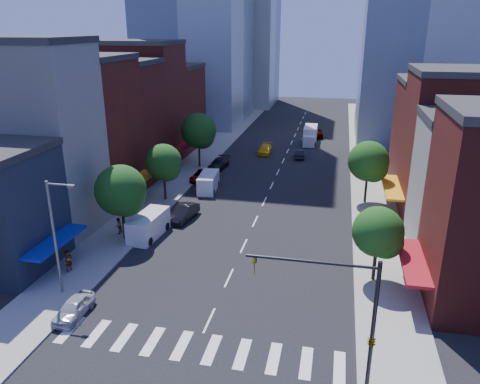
% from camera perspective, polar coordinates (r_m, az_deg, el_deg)
% --- Properties ---
extents(ground, '(220.00, 220.00, 0.00)m').
position_cam_1_polar(ground, '(34.03, -3.77, -15.35)').
color(ground, black).
rests_on(ground, ground).
extents(sidewalk_left, '(5.00, 120.00, 0.15)m').
position_cam_1_polar(sidewalk_left, '(72.45, -4.79, 4.02)').
color(sidewalk_left, gray).
rests_on(sidewalk_left, ground).
extents(sidewalk_right, '(5.00, 120.00, 0.15)m').
position_cam_1_polar(sidewalk_right, '(69.67, 15.35, 2.74)').
color(sidewalk_right, gray).
rests_on(sidewalk_right, ground).
extents(crosswalk, '(19.00, 3.00, 0.01)m').
position_cam_1_polar(crosswalk, '(31.72, -5.31, -18.36)').
color(crosswalk, silver).
rests_on(crosswalk, ground).
extents(bldg_left_1, '(12.00, 8.00, 18.00)m').
position_cam_1_polar(bldg_left_1, '(49.48, -24.21, 5.66)').
color(bldg_left_1, beige).
rests_on(bldg_left_1, ground).
extents(bldg_left_2, '(12.00, 9.00, 16.00)m').
position_cam_1_polar(bldg_left_2, '(56.58, -19.14, 6.84)').
color(bldg_left_2, '#581A15').
rests_on(bldg_left_2, ground).
extents(bldg_left_3, '(12.00, 8.00, 15.00)m').
position_cam_1_polar(bldg_left_3, '(63.94, -15.24, 8.14)').
color(bldg_left_3, '#551915').
rests_on(bldg_left_3, ground).
extents(bldg_left_4, '(12.00, 9.00, 17.00)m').
position_cam_1_polar(bldg_left_4, '(71.31, -12.23, 10.33)').
color(bldg_left_4, '#581A15').
rests_on(bldg_left_4, ground).
extents(bldg_left_5, '(12.00, 10.00, 13.00)m').
position_cam_1_polar(bldg_left_5, '(80.28, -9.38, 10.06)').
color(bldg_left_5, '#551915').
rests_on(bldg_left_5, ground).
extents(bldg_right_2, '(12.00, 10.00, 15.00)m').
position_cam_1_polar(bldg_right_2, '(53.76, 25.88, 4.76)').
color(bldg_right_2, '#581A15').
rests_on(bldg_right_2, ground).
extents(bldg_right_3, '(12.00, 10.00, 13.00)m').
position_cam_1_polar(bldg_right_3, '(63.48, 23.81, 6.16)').
color(bldg_right_3, '#551915').
rests_on(bldg_right_3, ground).
extents(traffic_signal, '(7.24, 2.24, 8.00)m').
position_cam_1_polar(traffic_signal, '(27.09, 14.70, -15.57)').
color(traffic_signal, black).
rests_on(traffic_signal, sidewalk_right).
extents(streetlight, '(2.25, 0.25, 9.00)m').
position_cam_1_polar(streetlight, '(36.89, -21.53, -4.48)').
color(streetlight, slate).
rests_on(streetlight, sidewalk_left).
extents(tree_left_near, '(4.80, 4.80, 7.30)m').
position_cam_1_polar(tree_left_near, '(44.77, -14.19, -0.05)').
color(tree_left_near, black).
rests_on(tree_left_near, sidewalk_left).
extents(tree_left_mid, '(4.20, 4.20, 6.65)m').
position_cam_1_polar(tree_left_mid, '(54.44, -9.19, 3.42)').
color(tree_left_mid, black).
rests_on(tree_left_mid, sidewalk_left).
extents(tree_left_far, '(5.00, 5.00, 7.75)m').
position_cam_1_polar(tree_left_far, '(67.11, -4.96, 7.27)').
color(tree_left_far, black).
rests_on(tree_left_far, sidewalk_left).
extents(tree_right_near, '(4.00, 4.00, 6.20)m').
position_cam_1_polar(tree_right_near, '(38.08, 16.68, -4.94)').
color(tree_right_near, black).
rests_on(tree_right_near, sidewalk_right).
extents(tree_right_far, '(4.60, 4.60, 7.20)m').
position_cam_1_polar(tree_right_far, '(54.79, 15.54, 3.42)').
color(tree_right_far, black).
rests_on(tree_right_far, sidewalk_right).
extents(parked_car_front, '(1.64, 3.97, 1.35)m').
position_cam_1_polar(parked_car_front, '(35.99, -19.61, -13.17)').
color(parked_car_front, '#B3B3B8').
rests_on(parked_car_front, ground).
extents(parked_car_second, '(2.26, 4.89, 1.55)m').
position_cam_1_polar(parked_car_second, '(49.99, -6.84, -2.50)').
color(parked_car_second, black).
rests_on(parked_car_second, ground).
extents(parked_car_third, '(2.32, 4.77, 1.31)m').
position_cam_1_polar(parked_car_third, '(62.39, -4.75, 1.99)').
color(parked_car_third, '#999999').
rests_on(parked_car_third, ground).
extents(parked_car_rear, '(2.52, 5.13, 1.44)m').
position_cam_1_polar(parked_car_rear, '(67.50, -2.62, 3.46)').
color(parked_car_rear, black).
rests_on(parked_car_rear, ground).
extents(cargo_van_near, '(2.59, 5.56, 2.30)m').
position_cam_1_polar(cargo_van_near, '(46.35, -11.15, -4.09)').
color(cargo_van_near, silver).
rests_on(cargo_van_near, ground).
extents(cargo_van_far, '(2.48, 5.21, 2.15)m').
position_cam_1_polar(cargo_van_far, '(58.30, -3.91, 1.16)').
color(cargo_van_far, white).
rests_on(cargo_van_far, ground).
extents(taxi, '(2.01, 4.83, 1.40)m').
position_cam_1_polar(taxi, '(75.68, 3.09, 5.23)').
color(taxi, yellow).
rests_on(taxi, ground).
extents(traffic_car_oncoming, '(1.84, 4.12, 1.31)m').
position_cam_1_polar(traffic_car_oncoming, '(73.55, 7.26, 4.64)').
color(traffic_car_oncoming, black).
rests_on(traffic_car_oncoming, ground).
extents(traffic_car_far, '(2.36, 4.78, 1.57)m').
position_cam_1_polar(traffic_car_far, '(88.27, 9.45, 7.13)').
color(traffic_car_far, '#999999').
rests_on(traffic_car_far, ground).
extents(box_truck, '(2.28, 7.16, 2.88)m').
position_cam_1_polar(box_truck, '(83.17, 8.55, 6.83)').
color(box_truck, silver).
rests_on(box_truck, ground).
extents(pedestrian_near, '(0.65, 0.80, 1.89)m').
position_cam_1_polar(pedestrian_near, '(41.66, -20.18, -7.88)').
color(pedestrian_near, '#999999').
rests_on(pedestrian_near, sidewalk_left).
extents(pedestrian_far, '(0.77, 0.91, 1.64)m').
position_cam_1_polar(pedestrian_far, '(47.45, -14.61, -4.02)').
color(pedestrian_far, '#999999').
rests_on(pedestrian_far, sidewalk_left).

